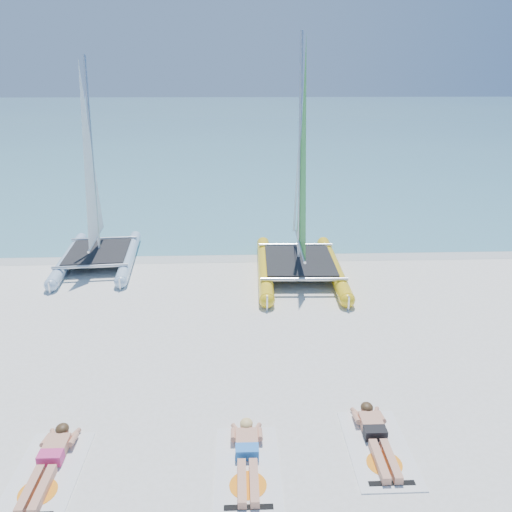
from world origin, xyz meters
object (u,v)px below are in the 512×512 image
at_px(sunbather_a, 50,460).
at_px(towel_b, 247,468).
at_px(towel_a, 46,475).
at_px(sunbather_c, 376,435).
at_px(catamaran_blue, 93,204).
at_px(catamaran_yellow, 300,198).
at_px(towel_c, 378,448).
at_px(sunbather_b, 247,454).

height_order(sunbather_a, towel_b, sunbather_a).
relative_size(towel_a, sunbather_c, 1.07).
bearing_deg(catamaran_blue, towel_b, -68.40).
distance_m(catamaran_yellow, sunbather_c, 8.18).
distance_m(sunbather_a, towel_c, 5.21).
bearing_deg(towel_c, towel_b, -170.57).
bearing_deg(sunbather_c, catamaran_blue, 127.97).
distance_m(towel_c, sunbather_c, 0.22).
xyz_separation_m(catamaran_yellow, sunbather_c, (0.38, -7.89, -2.13)).
relative_size(towel_b, sunbather_b, 1.07).
bearing_deg(towel_b, sunbather_a, 176.69).
xyz_separation_m(catamaran_blue, towel_a, (1.52, -9.18, -1.93)).
height_order(catamaran_blue, catamaran_yellow, catamaran_yellow).
height_order(towel_a, towel_c, same).
distance_m(sunbather_a, towel_b, 3.07).
bearing_deg(towel_a, sunbather_a, 90.00).
bearing_deg(towel_b, sunbather_c, 14.35).
bearing_deg(towel_c, sunbather_c, 90.00).
xyz_separation_m(catamaran_blue, towel_c, (6.73, -8.81, -1.93)).
distance_m(towel_a, towel_c, 5.22).
distance_m(towel_a, towel_b, 3.07).
distance_m(catamaran_yellow, towel_b, 8.90).
relative_size(sunbather_b, towel_c, 0.93).
bearing_deg(towel_b, catamaran_yellow, 78.22).
bearing_deg(sunbather_b, sunbather_c, 9.43).
xyz_separation_m(sunbather_a, sunbather_b, (3.07, 0.01, 0.00)).
bearing_deg(sunbather_a, catamaran_blue, 99.60).
relative_size(towel_a, towel_c, 1.00).
relative_size(catamaran_yellow, sunbather_a, 4.13).
bearing_deg(towel_b, towel_c, 9.43).
relative_size(sunbather_a, sunbather_b, 1.00).
distance_m(catamaran_yellow, sunbather_a, 9.80).
height_order(towel_a, sunbather_a, sunbather_a).
relative_size(catamaran_blue, towel_a, 3.51).
bearing_deg(catamaran_blue, sunbather_a, -85.37).
distance_m(catamaran_blue, sunbather_b, 10.24).
distance_m(towel_a, sunbather_b, 3.07).
height_order(catamaran_yellow, sunbather_b, catamaran_yellow).
relative_size(towel_c, sunbather_c, 1.07).
distance_m(sunbather_a, sunbather_c, 5.22).
xyz_separation_m(sunbather_a, towel_c, (5.21, 0.18, -0.11)).
height_order(towel_b, sunbather_b, sunbather_b).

